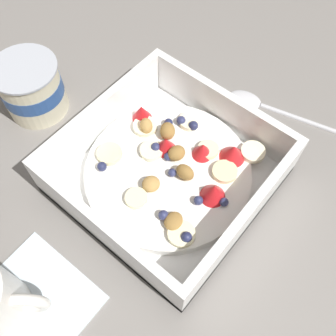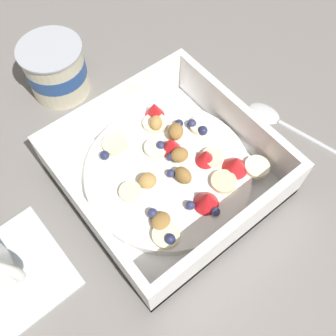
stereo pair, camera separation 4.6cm
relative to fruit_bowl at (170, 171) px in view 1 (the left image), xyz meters
name	(u,v)px [view 1 (the left image)]	position (x,y,z in m)	size (l,w,h in m)	color
ground_plane	(176,180)	(0.00, -0.01, -0.02)	(2.40, 2.40, 0.00)	gray
fruit_bowl	(170,171)	(0.00, 0.00, 0.00)	(0.23, 0.23, 0.07)	white
spoon	(263,104)	(0.18, -0.03, -0.02)	(0.06, 0.17, 0.01)	silver
yogurt_cup	(32,88)	(-0.03, 0.22, 0.02)	(0.09, 0.09, 0.08)	beige
folded_napkin	(30,307)	(-0.22, 0.01, -0.02)	(0.12, 0.12, 0.01)	silver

